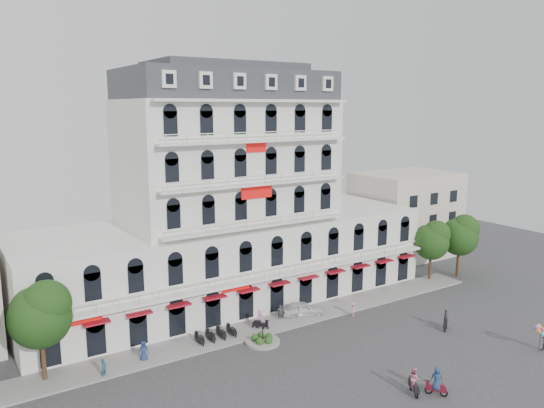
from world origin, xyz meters
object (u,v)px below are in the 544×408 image
Objects in this scene: rider_center at (260,319)px; balloon_vendor at (544,338)px; rider_southwest at (414,381)px; rider_east at (437,381)px; rider_northeast at (446,320)px; parked_car at (303,309)px.

rider_center is 0.83× the size of balloon_vendor.
rider_east reaches higher than rider_southwest.
balloon_vendor is (18.49, -17.52, 0.19)m from rider_center.
rider_east is 13.63m from balloon_vendor.
rider_center is (-15.11, 9.67, 0.05)m from rider_northeast.
rider_east is at bearing -0.37° from rider_northeast.
parked_car is at bearing 49.99° from rider_center.
rider_center is (-3.56, 16.23, -0.05)m from rider_southwest.
parked_car is 1.82× the size of balloon_vendor.
rider_southwest is 1.04× the size of rider_northeast.
parked_car is 16.90m from rider_southwest.
rider_northeast is 0.85× the size of balloon_vendor.
balloon_vendor is (3.38, -7.85, 0.24)m from rider_northeast.
parked_car is 2.18× the size of rider_center.
rider_center is at bearing 117.61° from parked_car.
parked_car is 2.13× the size of rider_northeast.
rider_center is (-5.48, -0.57, 0.30)m from parked_car.
balloon_vendor is at bearing -122.55° from parked_car.
rider_east is 0.93× the size of balloon_vendor.
rider_southwest is 13.28m from rider_northeast.
rider_east is at bearing -100.94° from rider_southwest.
parked_car is 1.96× the size of rider_east.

